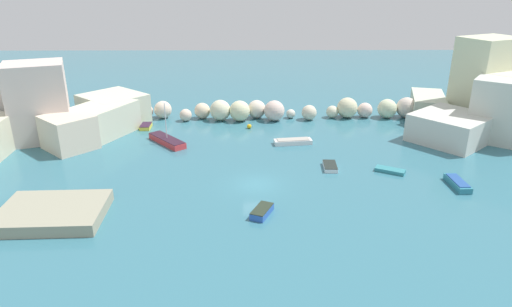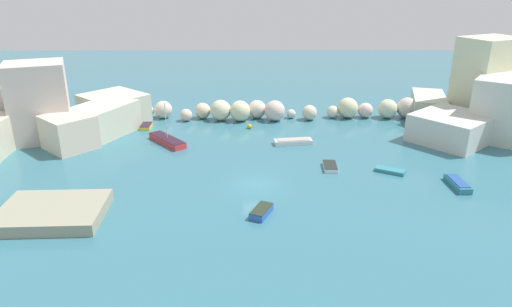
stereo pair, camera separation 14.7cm
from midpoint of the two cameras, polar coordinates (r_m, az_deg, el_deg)
cove_water at (r=42.02m, az=-0.03°, el=-3.89°), size 160.00×160.00×0.00m
cliff_headland_left at (r=60.33m, az=-26.15°, el=4.49°), size 26.66×21.11×8.94m
cliff_headland_right at (r=62.48m, az=27.91°, el=5.70°), size 20.80×20.29×10.94m
rock_breakwater at (r=60.99m, az=3.38°, el=5.47°), size 39.28×4.08×2.76m
stone_dock at (r=39.69m, az=-24.16°, el=-6.75°), size 8.22×6.43×0.99m
channel_buoy at (r=57.19m, az=-0.93°, el=3.42°), size 0.58×0.58×0.58m
moored_boat_0 at (r=36.83m, az=0.63°, el=-7.25°), size 2.04×2.74×0.60m
moored_boat_1 at (r=45.93m, az=9.15°, el=-1.59°), size 1.38×2.58×0.45m
moored_boat_2 at (r=40.99m, az=-22.91°, el=-5.92°), size 4.52×1.85×0.66m
moored_boat_3 at (r=53.00m, az=-11.13°, el=1.62°), size 4.90×5.38×4.79m
moored_boat_4 at (r=52.04m, az=4.56°, el=1.50°), size 4.41×1.84×0.60m
moored_boat_5 at (r=46.40m, az=16.33°, el=-2.04°), size 2.98×2.28×0.36m
moored_boat_6 at (r=45.39m, az=23.80°, el=-3.42°), size 1.27×3.51×0.63m
moored_boat_7 at (r=58.97m, az=-13.67°, el=3.32°), size 1.28×2.33×0.50m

